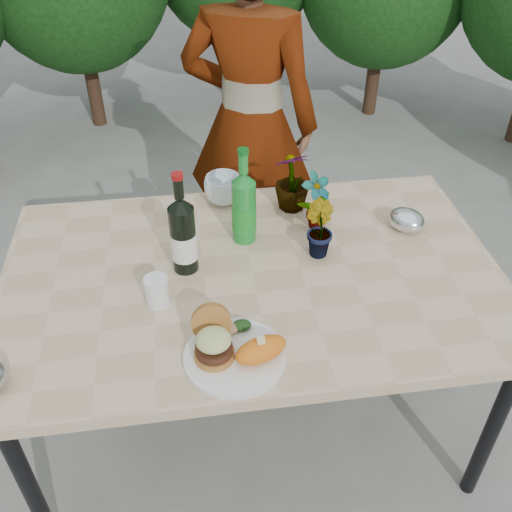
{
  "coord_description": "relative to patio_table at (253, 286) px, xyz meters",
  "views": [
    {
      "loc": [
        -0.19,
        -1.39,
        1.93
      ],
      "look_at": [
        0.0,
        -0.08,
        0.88
      ],
      "focal_mm": 40.0,
      "sensor_mm": 36.0,
      "label": 1
    }
  ],
  "objects": [
    {
      "name": "sparkling_water",
      "position": [
        -0.0,
        0.18,
        0.18
      ],
      "size": [
        0.08,
        0.08,
        0.34
      ],
      "rotation": [
        0.0,
        0.0,
        0.41
      ],
      "color": "#178129",
      "rests_on": "patio_table"
    },
    {
      "name": "seedling_mid",
      "position": [
        0.23,
        0.07,
        0.15
      ],
      "size": [
        0.11,
        0.13,
        0.19
      ],
      "primitive_type": "imported",
      "rotation": [
        0.0,
        0.0,
        1.89
      ],
      "color": "#26541C",
      "rests_on": "patio_table"
    },
    {
      "name": "person",
      "position": [
        0.11,
        0.9,
        0.14
      ],
      "size": [
        0.71,
        0.59,
        1.66
      ],
      "primitive_type": "imported",
      "rotation": [
        0.0,
        0.0,
        2.76
      ],
      "color": "#9B684D",
      "rests_on": "ground"
    },
    {
      "name": "shrub_hedge",
      "position": [
        -0.03,
        1.71,
        0.43
      ],
      "size": [
        6.87,
        4.98,
        2.07
      ],
      "color": "#382316",
      "rests_on": "ground"
    },
    {
      "name": "plastic_cup",
      "position": [
        -0.3,
        -0.1,
        0.1
      ],
      "size": [
        0.07,
        0.07,
        0.09
      ],
      "primitive_type": "cylinder",
      "color": "white",
      "rests_on": "patio_table"
    },
    {
      "name": "seedling_right",
      "position": [
        0.2,
        0.35,
        0.17
      ],
      "size": [
        0.15,
        0.15,
        0.23
      ],
      "primitive_type": "imported",
      "rotation": [
        0.0,
        0.0,
        3.34
      ],
      "color": "#225F20",
      "rests_on": "patio_table"
    },
    {
      "name": "foil_packet_right",
      "position": [
        0.57,
        0.16,
        0.1
      ],
      "size": [
        0.17,
        0.17,
        0.08
      ],
      "primitive_type": "ellipsoid",
      "rotation": [
        0.0,
        0.0,
        2.27
      ],
      "color": "silver",
      "rests_on": "patio_table"
    },
    {
      "name": "dinner_plate",
      "position": [
        -0.1,
        -0.35,
        0.06
      ],
      "size": [
        0.28,
        0.28,
        0.01
      ],
      "primitive_type": "cylinder",
      "color": "white",
      "rests_on": "patio_table"
    },
    {
      "name": "wine_bottle",
      "position": [
        -0.21,
        0.05,
        0.19
      ],
      "size": [
        0.08,
        0.08,
        0.35
      ],
      "rotation": [
        0.0,
        0.0,
        -0.12
      ],
      "color": "black",
      "rests_on": "patio_table"
    },
    {
      "name": "grilled_veg",
      "position": [
        -0.08,
        -0.26,
        0.09
      ],
      "size": [
        0.08,
        0.05,
        0.03
      ],
      "color": "olive",
      "rests_on": "dinner_plate"
    },
    {
      "name": "burger_stack",
      "position": [
        -0.15,
        -0.33,
        0.12
      ],
      "size": [
        0.11,
        0.16,
        0.11
      ],
      "color": "#B7722D",
      "rests_on": "dinner_plate"
    },
    {
      "name": "patio_table",
      "position": [
        0.0,
        0.0,
        0.0
      ],
      "size": [
        1.6,
        1.0,
        0.75
      ],
      "color": "#D0B28B",
      "rests_on": "ground"
    },
    {
      "name": "sweet_potato",
      "position": [
        -0.03,
        -0.37,
        0.1
      ],
      "size": [
        0.17,
        0.12,
        0.06
      ],
      "primitive_type": "ellipsoid",
      "rotation": [
        0.0,
        0.0,
        0.35
      ],
      "color": "orange",
      "rests_on": "dinner_plate"
    },
    {
      "name": "blue_bowl",
      "position": [
        -0.05,
        0.42,
        0.11
      ],
      "size": [
        0.16,
        0.16,
        0.11
      ],
      "primitive_type": "imported",
      "rotation": [
        0.0,
        0.0,
        -0.13
      ],
      "color": "white",
      "rests_on": "patio_table"
    },
    {
      "name": "ground",
      "position": [
        0.0,
        0.0,
        -0.69
      ],
      "size": [
        80.0,
        80.0,
        0.0
      ],
      "primitive_type": "plane",
      "color": "slate",
      "rests_on": "ground"
    },
    {
      "name": "seedling_left",
      "position": [
        0.25,
        0.22,
        0.17
      ],
      "size": [
        0.14,
        0.12,
        0.22
      ],
      "primitive_type": "imported",
      "rotation": [
        0.0,
        0.0,
        0.45
      ],
      "color": "#27551D",
      "rests_on": "patio_table"
    }
  ]
}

